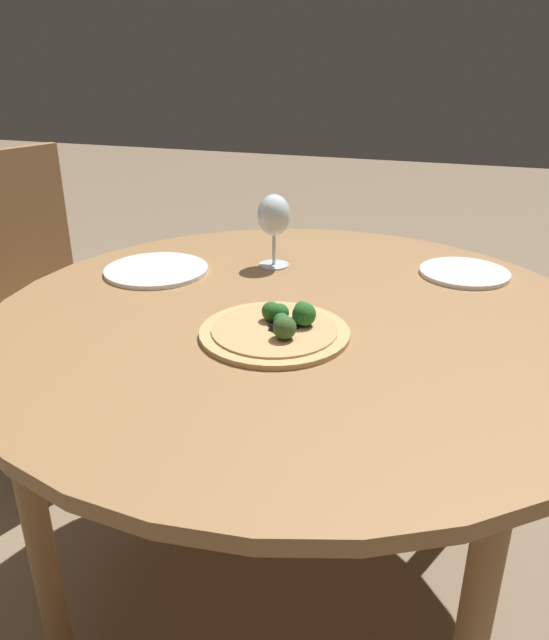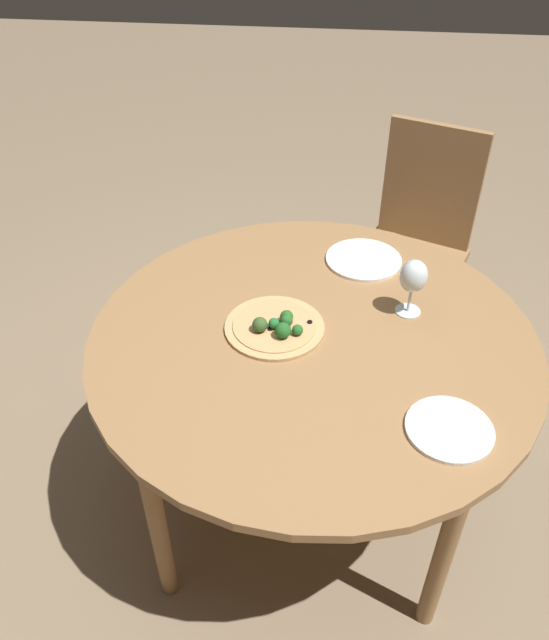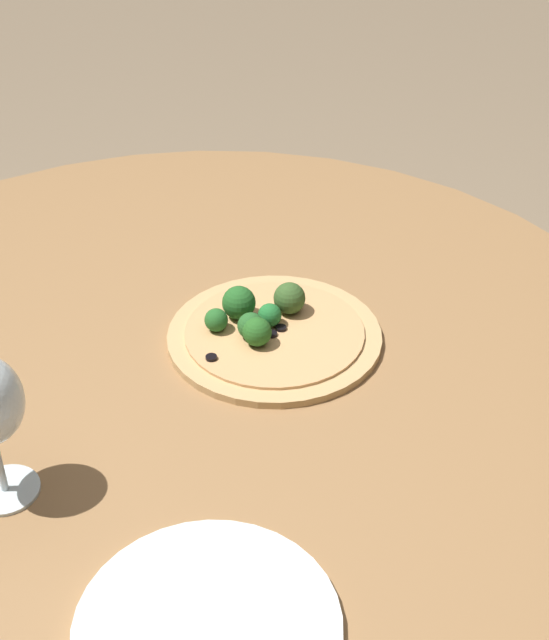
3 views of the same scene
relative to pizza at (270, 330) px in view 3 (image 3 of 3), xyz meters
The scene contains 3 objects.
dining_table 0.13m from the pizza, 85.37° to the left, with size 1.21×1.21×0.72m.
pizza is the anchor object (origin of this frame).
plate_far 0.44m from the pizza, 147.32° to the left, with size 0.24×0.24×0.01m.
Camera 3 is at (-0.83, 0.29, 1.39)m, focal length 50.00 mm.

